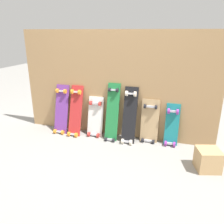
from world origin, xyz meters
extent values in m
plane|color=gray|center=(0.00, 0.00, 0.00)|extent=(12.00, 12.00, 0.00)
cube|color=tan|center=(0.00, 0.07, 0.70)|extent=(2.64, 0.04, 1.40)
cube|color=#6B338C|center=(-0.76, -0.06, 0.30)|extent=(0.19, 0.21, 0.74)
cube|color=#B7B7BF|center=(-0.76, -0.15, 0.03)|extent=(0.09, 0.04, 0.03)
cube|color=#B7B7BF|center=(-0.76, 0.00, 0.59)|extent=(0.09, 0.04, 0.03)
cylinder|color=orange|center=(-0.82, -0.17, 0.03)|extent=(0.03, 0.06, 0.06)
cylinder|color=orange|center=(-0.70, -0.17, 0.03)|extent=(0.03, 0.06, 0.06)
cylinder|color=orange|center=(-0.82, -0.02, 0.59)|extent=(0.03, 0.06, 0.06)
cylinder|color=orange|center=(-0.70, -0.02, 0.59)|extent=(0.03, 0.06, 0.06)
cube|color=#B22626|center=(-0.53, -0.07, 0.30)|extent=(0.18, 0.24, 0.74)
cube|color=#B7B7BF|center=(-0.53, -0.18, 0.03)|extent=(0.08, 0.04, 0.03)
cube|color=#B7B7BF|center=(-0.53, -0.01, 0.59)|extent=(0.08, 0.04, 0.03)
cylinder|color=orange|center=(-0.59, -0.19, 0.03)|extent=(0.03, 0.06, 0.06)
cylinder|color=orange|center=(-0.48, -0.19, 0.03)|extent=(0.03, 0.06, 0.06)
cylinder|color=orange|center=(-0.59, -0.02, 0.60)|extent=(0.03, 0.06, 0.06)
cylinder|color=orange|center=(-0.48, -0.02, 0.60)|extent=(0.03, 0.06, 0.06)
cube|color=silver|center=(-0.26, -0.03, 0.23)|extent=(0.22, 0.15, 0.61)
cube|color=#B7B7BF|center=(-0.26, -0.10, 0.03)|extent=(0.10, 0.04, 0.03)
cube|color=#B7B7BF|center=(-0.26, 0.00, 0.45)|extent=(0.10, 0.04, 0.03)
cylinder|color=red|center=(-0.32, -0.11, 0.03)|extent=(0.03, 0.06, 0.06)
cylinder|color=red|center=(-0.19, -0.11, 0.03)|extent=(0.03, 0.06, 0.06)
cylinder|color=red|center=(-0.32, -0.02, 0.46)|extent=(0.03, 0.06, 0.06)
cylinder|color=red|center=(-0.19, -0.02, 0.46)|extent=(0.03, 0.06, 0.06)
cube|color=#1E7238|center=(0.00, -0.06, 0.33)|extent=(0.17, 0.22, 0.82)
cube|color=#B7B7BF|center=(0.00, -0.16, 0.02)|extent=(0.08, 0.04, 0.03)
cube|color=#B7B7BF|center=(0.00, 0.00, 0.66)|extent=(0.08, 0.04, 0.03)
cylinder|color=black|center=(-0.05, -0.18, 0.02)|extent=(0.03, 0.05, 0.05)
cylinder|color=black|center=(0.06, -0.18, 0.02)|extent=(0.03, 0.05, 0.05)
cylinder|color=black|center=(-0.05, -0.02, 0.66)|extent=(0.03, 0.05, 0.05)
cylinder|color=black|center=(0.06, -0.02, 0.66)|extent=(0.03, 0.05, 0.05)
cube|color=black|center=(0.24, -0.06, 0.32)|extent=(0.18, 0.22, 0.78)
cube|color=#B7B7BF|center=(0.24, -0.17, 0.03)|extent=(0.08, 0.04, 0.03)
cube|color=#B7B7BF|center=(0.24, 0.00, 0.63)|extent=(0.08, 0.04, 0.03)
cylinder|color=beige|center=(0.18, -0.18, 0.03)|extent=(0.03, 0.07, 0.07)
cylinder|color=beige|center=(0.29, -0.18, 0.03)|extent=(0.03, 0.07, 0.07)
cylinder|color=beige|center=(0.18, -0.02, 0.63)|extent=(0.03, 0.07, 0.07)
cylinder|color=beige|center=(0.29, -0.02, 0.63)|extent=(0.03, 0.07, 0.07)
cube|color=tan|center=(0.49, 0.00, 0.25)|extent=(0.23, 0.09, 0.63)
cube|color=#B7B7BF|center=(0.49, -0.05, 0.02)|extent=(0.10, 0.04, 0.03)
cube|color=#B7B7BF|center=(0.49, 0.01, 0.48)|extent=(0.10, 0.04, 0.03)
cylinder|color=black|center=(0.42, -0.07, 0.03)|extent=(0.03, 0.05, 0.05)
cylinder|color=black|center=(0.56, -0.07, 0.03)|extent=(0.03, 0.05, 0.05)
cylinder|color=black|center=(0.42, -0.01, 0.48)|extent=(0.03, 0.05, 0.05)
cylinder|color=black|center=(0.56, -0.01, 0.48)|extent=(0.03, 0.05, 0.05)
cube|color=#197A7F|center=(0.77, 0.00, 0.23)|extent=(0.17, 0.11, 0.59)
cube|color=#B7B7BF|center=(0.77, -0.06, 0.03)|extent=(0.08, 0.04, 0.03)
cube|color=#B7B7BF|center=(0.77, 0.00, 0.45)|extent=(0.08, 0.04, 0.03)
cylinder|color=purple|center=(0.72, -0.08, 0.03)|extent=(0.03, 0.07, 0.07)
cylinder|color=purple|center=(0.83, -0.08, 0.03)|extent=(0.03, 0.07, 0.07)
cylinder|color=purple|center=(0.72, -0.01, 0.45)|extent=(0.03, 0.07, 0.07)
cylinder|color=purple|center=(0.83, -0.01, 0.45)|extent=(0.03, 0.07, 0.07)
cube|color=tan|center=(1.18, -0.48, 0.11)|extent=(0.29, 0.29, 0.23)
camera|label=1|loc=(0.86, -2.79, 1.39)|focal=36.92mm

